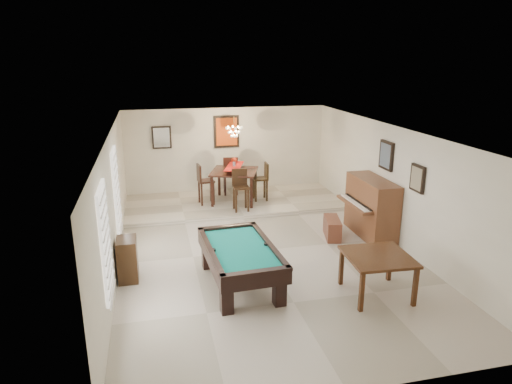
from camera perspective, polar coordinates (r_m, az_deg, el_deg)
name	(u,v)px	position (r m, az deg, el deg)	size (l,w,h in m)	color
ground_plane	(262,251)	(10.01, 0.79, -7.34)	(6.00, 9.00, 0.02)	beige
wall_back	(227,151)	(13.83, -3.69, 5.12)	(6.00, 0.04, 2.60)	silver
wall_front	(355,301)	(5.62, 12.23, -13.18)	(6.00, 0.04, 2.60)	silver
wall_left	(113,203)	(9.32, -17.39, -1.35)	(0.04, 9.00, 2.60)	silver
wall_right	(392,184)	(10.65, 16.69, 0.92)	(0.04, 9.00, 2.60)	silver
ceiling	(263,131)	(9.26, 0.85, 7.58)	(6.00, 9.00, 0.04)	white
dining_step	(235,203)	(12.95, -2.67, -1.34)	(6.00, 2.50, 0.12)	beige
window_left_front	(105,241)	(7.22, -18.30, -5.86)	(0.06, 1.00, 1.70)	white
window_left_rear	(116,190)	(9.86, -17.05, 0.27)	(0.06, 1.00, 1.70)	white
pool_table	(240,266)	(8.45, -1.96, -9.28)	(1.19, 2.19, 0.73)	black
square_table	(377,275)	(8.38, 14.85, -10.01)	(1.09, 1.09, 0.75)	#361C0D
upright_piano	(365,208)	(10.85, 13.46, -1.95)	(0.92, 1.64, 1.36)	brown
piano_bench	(332,228)	(10.76, 9.51, -4.45)	(0.32, 0.81, 0.45)	brown
apothecary_chest	(128,259)	(8.95, -15.77, -8.10)	(0.36, 0.54, 0.81)	black
dining_table	(234,184)	(12.74, -2.72, 1.01)	(1.23, 1.23, 1.01)	black
flower_vase	(234,162)	(12.59, -2.76, 3.78)	(0.15, 0.15, 0.25)	#9E240D
dining_chair_south	(241,190)	(11.98, -1.90, 0.19)	(0.40, 0.40, 1.09)	black
dining_chair_north	(230,175)	(13.44, -3.23, 2.13)	(0.42, 0.42, 1.14)	black
dining_chair_west	(206,184)	(12.59, -6.26, 1.00)	(0.42, 0.42, 1.12)	black
dining_chair_east	(260,182)	(12.86, 0.53, 1.31)	(0.40, 0.40, 1.07)	black
chandelier	(234,128)	(12.41, -2.76, 8.03)	(0.44, 0.44, 0.60)	#FFE5B2
back_painting	(226,132)	(13.68, -3.71, 7.55)	(0.75, 0.06, 0.95)	#D84C14
back_mirror	(162,137)	(13.52, -11.72, 6.70)	(0.55, 0.06, 0.65)	white
right_picture_upper	(386,155)	(10.75, 15.99, 4.42)	(0.06, 0.55, 0.65)	slate
right_picture_lower	(418,178)	(9.71, 19.55, 1.61)	(0.06, 0.45, 0.55)	gray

